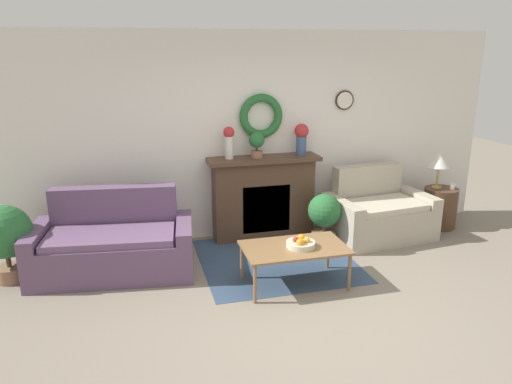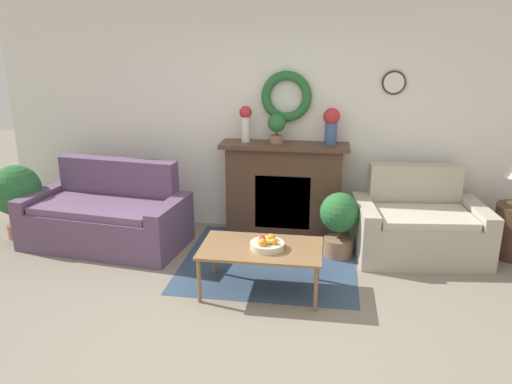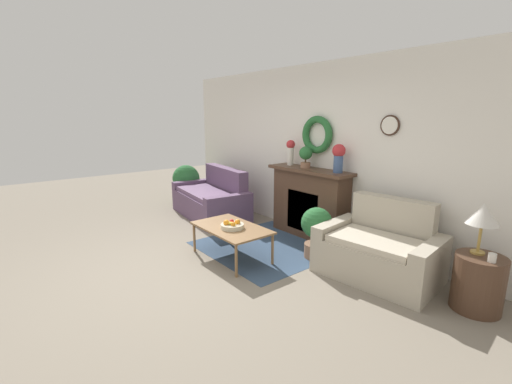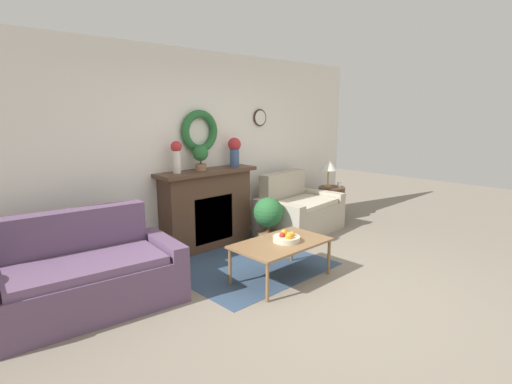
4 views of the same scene
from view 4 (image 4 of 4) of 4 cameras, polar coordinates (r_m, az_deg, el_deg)
name	(u,v)px [view 4 (image 4 of 4)]	position (r m, az deg, el deg)	size (l,w,h in m)	color
ground_plane	(332,301)	(4.26, 10.77, -15.09)	(16.00, 16.00, 0.00)	gray
floor_rug	(243,263)	(5.13, -1.89, -10.13)	(1.81, 1.76, 0.01)	#334760
wall_back	(191,151)	(5.58, -9.24, 5.86)	(6.80, 0.17, 2.70)	white
fireplace	(207,209)	(5.60, -7.02, -2.37)	(1.47, 0.41, 1.11)	#4C3323
couch_left	(84,277)	(4.27, -23.39, -11.14)	(1.88, 1.10, 0.93)	#604766
loveseat_right	(298,212)	(6.39, 6.02, -2.84)	(1.43, 1.02, 0.93)	#B2A893
coffee_table	(281,245)	(4.55, 3.62, -7.57)	(1.11, 0.66, 0.44)	olive
fruit_bowl	(287,238)	(4.55, 4.39, -6.55)	(0.31, 0.31, 0.12)	beige
side_table_by_loveseat	(331,203)	(7.25, 10.70, -1.52)	(0.47, 0.47, 0.57)	#4C3323
table_lamp	(329,165)	(7.11, 10.33, 3.85)	(0.30, 0.30, 0.52)	#B28E42
mug	(339,185)	(7.22, 11.81, 1.05)	(0.07, 0.07, 0.08)	silver
vase_on_mantel_left	(177,154)	(5.22, -11.28, 5.29)	(0.14, 0.14, 0.41)	silver
vase_on_mantel_right	(234,150)	(5.79, -3.10, 6.07)	(0.19, 0.19, 0.41)	#3D5684
potted_plant_on_mantel	(200,156)	(5.40, -7.95, 5.13)	(0.21, 0.21, 0.34)	#8E664C
potted_plant_floor_by_loveseat	(268,218)	(5.64, 1.77, -3.72)	(0.42, 0.42, 0.71)	#8E664C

